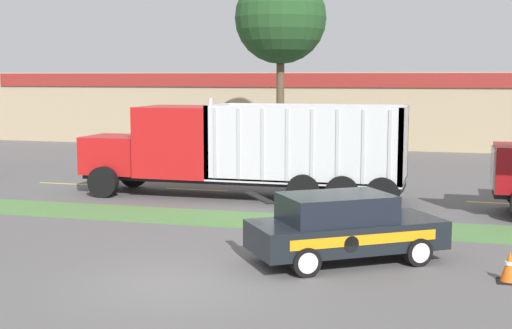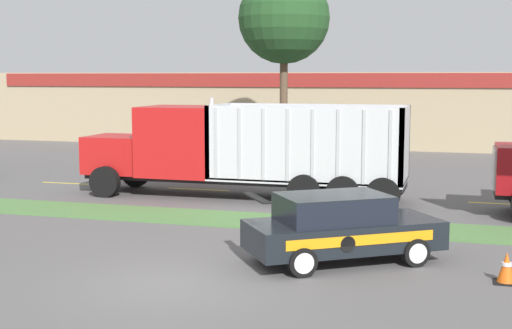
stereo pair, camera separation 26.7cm
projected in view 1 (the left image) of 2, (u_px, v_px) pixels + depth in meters
ground_plane at (178, 284)px, 14.36m from camera, size 600.00×600.00×0.00m
grass_verge at (261, 221)px, 20.53m from camera, size 120.00×2.08×0.06m
centre_line_3 at (67, 184)px, 27.80m from camera, size 2.40×0.14×0.01m
centre_line_4 at (197, 190)px, 26.37m from camera, size 2.40×0.14×0.01m
centre_line_5 at (342, 196)px, 24.93m from camera, size 2.40×0.14×0.01m
centre_line_6 at (505, 203)px, 23.50m from camera, size 2.40×0.14×0.01m
dump_truck_trail at (212, 151)px, 24.70m from camera, size 11.32×2.73×3.46m
rally_car at (343, 227)px, 16.01m from camera, size 4.59×3.93×1.59m
traffic_cone at (510, 267)px, 14.48m from camera, size 0.48×0.48×0.64m
store_building_backdrop at (322, 106)px, 46.98m from camera, size 42.31×12.10×4.40m
tree_behind_left at (281, 9)px, 32.26m from camera, size 4.17×4.17×9.94m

